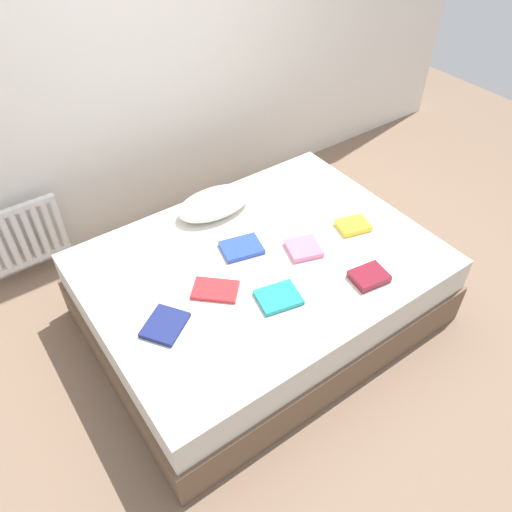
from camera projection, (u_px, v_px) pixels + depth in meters
name	position (u px, v px, depth m)	size (l,w,h in m)	color
ground_plane	(260.00, 315.00, 3.25)	(8.00, 8.00, 0.00)	#7F6651
back_wall	(134.00, 30.00, 3.10)	(6.00, 0.10, 2.80)	silver
bed	(261.00, 288.00, 3.08)	(2.00, 1.50, 0.50)	brown
radiator	(26.00, 236.00, 3.29)	(0.50, 0.04, 0.46)	white
pillow	(214.00, 203.00, 3.19)	(0.50, 0.29, 0.12)	white
textbook_pink	(304.00, 248.00, 2.95)	(0.19, 0.18, 0.03)	pink
textbook_navy	(165.00, 325.00, 2.53)	(0.22, 0.18, 0.03)	navy
textbook_maroon	(369.00, 277.00, 2.77)	(0.19, 0.15, 0.04)	maroon
textbook_red	(215.00, 290.00, 2.71)	(0.24, 0.16, 0.02)	red
textbook_yellow	(353.00, 225.00, 3.10)	(0.19, 0.15, 0.04)	yellow
textbook_teal	(278.00, 297.00, 2.67)	(0.22, 0.18, 0.03)	teal
textbook_blue	(242.00, 248.00, 2.96)	(0.23, 0.18, 0.03)	#2847B7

